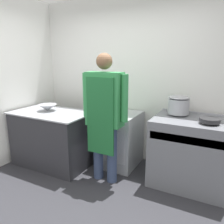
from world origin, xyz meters
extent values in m
plane|color=#2D2D33|center=(0.00, 0.00, 0.00)|extent=(14.00, 14.00, 0.00)
cube|color=white|center=(0.00, 1.68, 1.35)|extent=(8.00, 0.05, 2.70)
cube|color=white|center=(-1.69, 1.00, 1.35)|extent=(0.05, 8.00, 2.70)
cube|color=#2D2D33|center=(-0.98, 0.83, 0.43)|extent=(1.21, 0.75, 0.86)
cube|color=#9EA0A8|center=(-0.98, 0.83, 0.87)|extent=(1.26, 0.78, 0.02)
cube|color=slate|center=(1.11, 1.22, 0.46)|extent=(1.01, 0.76, 0.93)
cube|color=#9EA0A8|center=(1.11, 0.86, 0.76)|extent=(0.93, 0.03, 0.10)
cube|color=#9EA0A8|center=(1.11, 1.59, 0.94)|extent=(1.01, 0.03, 0.02)
cube|color=#A8ADB2|center=(0.00, 1.30, 0.43)|extent=(0.59, 0.66, 0.86)
cube|color=silver|center=(0.00, 0.98, 0.47)|extent=(0.50, 0.02, 0.60)
cylinder|color=#38476B|center=(-0.08, 0.77, 0.41)|extent=(0.14, 0.14, 0.82)
cylinder|color=#38476B|center=(0.14, 0.77, 0.41)|extent=(0.14, 0.14, 0.82)
cube|color=#338C4C|center=(0.03, 0.77, 1.18)|extent=(0.49, 0.22, 0.72)
cube|color=#1E6633|center=(0.03, 0.64, 0.96)|extent=(0.39, 0.02, 1.03)
cylinder|color=#338C4C|center=(-0.27, 0.77, 1.21)|extent=(0.09, 0.09, 0.61)
cylinder|color=#338C4C|center=(0.32, 0.77, 1.21)|extent=(0.09, 0.09, 0.61)
sphere|color=brown|center=(0.03, 0.77, 1.67)|extent=(0.21, 0.21, 0.21)
cone|color=#9EA0A8|center=(-1.09, 0.86, 0.93)|extent=(0.30, 0.30, 0.11)
cylinder|color=#9EA0A8|center=(0.88, 1.36, 1.05)|extent=(0.29, 0.29, 0.21)
ellipsoid|color=#9EA0A8|center=(0.88, 1.36, 1.18)|extent=(0.29, 0.29, 0.05)
cylinder|color=#262628|center=(1.31, 1.09, 0.97)|extent=(0.24, 0.24, 0.05)
camera|label=1|loc=(1.43, -1.72, 1.70)|focal=35.00mm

